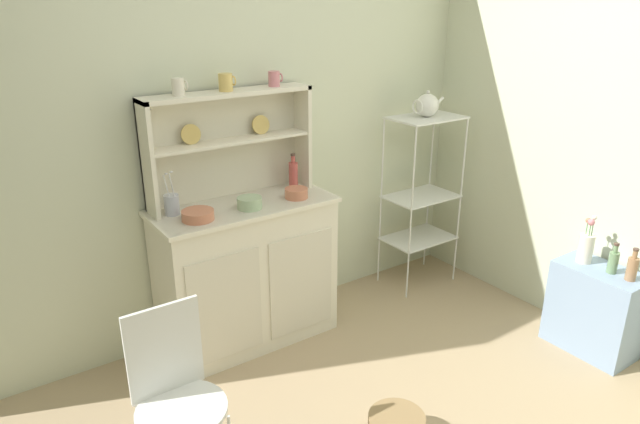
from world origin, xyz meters
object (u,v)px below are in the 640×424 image
(cup_cream_0, at_px, (178,87))
(utensil_jar, at_px, (172,204))
(wire_chair, at_px, (175,388))
(oil_bottle, at_px, (613,261))
(side_shelf_blue, at_px, (595,310))
(flower_vase, at_px, (586,246))
(bowl_mixing_large, at_px, (198,215))
(jam_bottle, at_px, (293,174))
(porcelain_teapot, at_px, (427,105))
(hutch_shelf_unit, at_px, (227,135))
(vinegar_bottle, at_px, (632,268))
(hutch_cabinet, at_px, (247,272))
(bakers_rack, at_px, (422,184))

(cup_cream_0, relative_size, utensil_jar, 0.36)
(wire_chair, bearing_deg, utensil_jar, 69.23)
(wire_chair, bearing_deg, cup_cream_0, 64.71)
(cup_cream_0, height_order, oil_bottle, cup_cream_0)
(side_shelf_blue, distance_m, cup_cream_0, 2.65)
(flower_vase, bearing_deg, oil_bottle, -89.88)
(bowl_mixing_large, relative_size, flower_vase, 0.57)
(jam_bottle, bearing_deg, flower_vase, -44.63)
(porcelain_teapot, relative_size, flower_vase, 0.83)
(hutch_shelf_unit, bearing_deg, bowl_mixing_large, -142.21)
(porcelain_teapot, xyz_separation_m, vinegar_bottle, (0.24, -1.38, -0.70))
(hutch_cabinet, relative_size, hutch_shelf_unit, 1.07)
(wire_chair, distance_m, flower_vase, 2.39)
(wire_chair, distance_m, utensil_jar, 1.09)
(porcelain_teapot, bearing_deg, vinegar_bottle, -80.01)
(bowl_mixing_large, distance_m, jam_bottle, 0.71)
(utensil_jar, height_order, oil_bottle, utensil_jar)
(bakers_rack, distance_m, flower_vase, 1.14)
(hutch_shelf_unit, bearing_deg, hutch_cabinet, -90.00)
(cup_cream_0, bearing_deg, oil_bottle, -36.87)
(wire_chair, xyz_separation_m, oil_bottle, (2.38, -0.44, 0.08))
(oil_bottle, bearing_deg, porcelain_teapot, 100.81)
(jam_bottle, bearing_deg, bakers_rack, -6.18)
(hutch_cabinet, xyz_separation_m, bakers_rack, (1.37, -0.02, 0.30))
(utensil_jar, xyz_separation_m, porcelain_teapot, (1.75, -0.10, 0.36))
(bakers_rack, relative_size, oil_bottle, 6.79)
(flower_vase, bearing_deg, bowl_mixing_large, 151.26)
(wire_chair, bearing_deg, porcelain_teapot, 22.87)
(bakers_rack, relative_size, utensil_jar, 4.96)
(side_shelf_blue, height_order, vinegar_bottle, vinegar_bottle)
(hutch_shelf_unit, bearing_deg, wire_chair, -127.08)
(jam_bottle, relative_size, utensil_jar, 0.88)
(hutch_cabinet, height_order, bakers_rack, bakers_rack)
(bakers_rack, bearing_deg, oil_bottle, -79.26)
(hutch_cabinet, relative_size, bowl_mixing_large, 6.19)
(wire_chair, bearing_deg, flower_vase, -4.91)
(bakers_rack, bearing_deg, wire_chair, -158.70)
(side_shelf_blue, xyz_separation_m, wire_chair, (-2.38, 0.39, 0.26))
(side_shelf_blue, height_order, porcelain_teapot, porcelain_teapot)
(porcelain_teapot, bearing_deg, side_shelf_blue, -78.78)
(jam_bottle, xyz_separation_m, porcelain_teapot, (0.98, -0.11, 0.33))
(utensil_jar, bearing_deg, oil_bottle, -34.42)
(wire_chair, xyz_separation_m, bowl_mixing_large, (0.46, 0.78, 0.38))
(side_shelf_blue, relative_size, porcelain_teapot, 2.15)
(hutch_cabinet, height_order, utensil_jar, utensil_jar)
(side_shelf_blue, relative_size, flower_vase, 1.78)
(wire_chair, xyz_separation_m, utensil_jar, (0.38, 0.93, 0.42))
(bowl_mixing_large, xyz_separation_m, vinegar_bottle, (1.91, -1.32, -0.31))
(cup_cream_0, xyz_separation_m, utensil_jar, (-0.11, -0.05, -0.60))
(flower_vase, relative_size, vinegar_bottle, 1.57)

